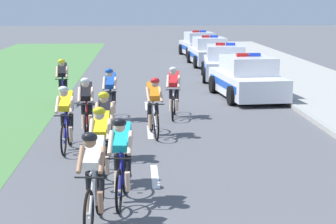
# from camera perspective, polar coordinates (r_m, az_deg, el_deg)

# --- Properties ---
(kerb_edge) EXTENTS (0.16, 60.00, 0.13)m
(kerb_edge) POSITION_cam_1_polar(r_m,az_deg,el_deg) (19.64, 11.75, 0.60)
(kerb_edge) COLOR #9E9E99
(kerb_edge) RESTS_ON ground
(lane_markings_centre) EXTENTS (0.14, 17.60, 0.01)m
(lane_markings_centre) POSITION_cam_1_polar(r_m,az_deg,el_deg) (11.77, -1.26, -6.10)
(lane_markings_centre) COLOR white
(lane_markings_centre) RESTS_ON ground
(cyclist_lead) EXTENTS (0.45, 1.72, 1.56)m
(cyclist_lead) POSITION_cam_1_polar(r_m,az_deg,el_deg) (9.08, -7.08, -6.08)
(cyclist_lead) COLOR black
(cyclist_lead) RESTS_ON ground
(cyclist_second) EXTENTS (0.44, 1.72, 1.56)m
(cyclist_second) POSITION_cam_1_polar(r_m,az_deg,el_deg) (10.05, -4.42, -4.39)
(cyclist_second) COLOR black
(cyclist_second) RESTS_ON ground
(cyclist_third) EXTENTS (0.43, 1.72, 1.56)m
(cyclist_third) POSITION_cam_1_polar(r_m,az_deg,el_deg) (11.08, -6.35, -3.02)
(cyclist_third) COLOR black
(cyclist_third) RESTS_ON ground
(cyclist_fourth) EXTENTS (0.42, 1.72, 1.56)m
(cyclist_fourth) POSITION_cam_1_polar(r_m,az_deg,el_deg) (12.85, -5.99, -1.14)
(cyclist_fourth) COLOR black
(cyclist_fourth) RESTS_ON ground
(cyclist_fifth) EXTENTS (0.42, 1.72, 1.56)m
(cyclist_fifth) POSITION_cam_1_polar(r_m,az_deg,el_deg) (13.78, -9.66, -0.44)
(cyclist_fifth) COLOR black
(cyclist_fifth) RESTS_ON ground
(cyclist_sixth) EXTENTS (0.42, 1.72, 1.56)m
(cyclist_sixth) POSITION_cam_1_polar(r_m,az_deg,el_deg) (15.15, -7.76, 0.60)
(cyclist_sixth) COLOR black
(cyclist_sixth) RESTS_ON ground
(cyclist_seventh) EXTENTS (0.45, 1.72, 1.56)m
(cyclist_seventh) POSITION_cam_1_polar(r_m,az_deg,el_deg) (15.03, -1.38, 0.61)
(cyclist_seventh) COLOR black
(cyclist_seventh) RESTS_ON ground
(cyclist_eighth) EXTENTS (0.43, 1.72, 1.56)m
(cyclist_eighth) POSITION_cam_1_polar(r_m,az_deg,el_deg) (17.12, -5.50, 1.79)
(cyclist_eighth) COLOR black
(cyclist_eighth) RESTS_ON ground
(cyclist_ninth) EXTENTS (0.45, 1.72, 1.56)m
(cyclist_ninth) POSITION_cam_1_polar(r_m,az_deg,el_deg) (17.43, 0.54, 1.99)
(cyclist_ninth) COLOR black
(cyclist_ninth) RESTS_ON ground
(cyclist_tenth) EXTENTS (0.43, 1.72, 1.56)m
(cyclist_tenth) POSITION_cam_1_polar(r_m,az_deg,el_deg) (20.06, -9.98, 2.96)
(cyclist_tenth) COLOR black
(cyclist_tenth) RESTS_ON ground
(police_car_nearest) EXTENTS (2.32, 4.55, 1.59)m
(police_car_nearest) POSITION_cam_1_polar(r_m,az_deg,el_deg) (21.19, 7.52, 3.13)
(police_car_nearest) COLOR white
(police_car_nearest) RESTS_ON ground
(police_car_second) EXTENTS (2.29, 4.54, 1.59)m
(police_car_second) POSITION_cam_1_polar(r_m,az_deg,el_deg) (26.36, 5.43, 4.60)
(police_car_second) COLOR silver
(police_car_second) RESTS_ON ground
(police_car_third) EXTENTS (2.13, 4.46, 1.59)m
(police_car_third) POSITION_cam_1_polar(r_m,az_deg,el_deg) (32.00, 3.94, 5.66)
(police_car_third) COLOR white
(police_car_third) RESTS_ON ground
(police_car_furthest) EXTENTS (2.29, 4.54, 1.59)m
(police_car_furthest) POSITION_cam_1_polar(r_m,az_deg,el_deg) (37.32, 2.95, 6.36)
(police_car_furthest) COLOR silver
(police_car_furthest) RESTS_ON ground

